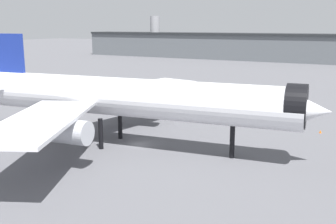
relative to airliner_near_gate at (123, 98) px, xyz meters
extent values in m
plane|color=#56565B|center=(2.30, 1.71, -8.75)|extent=(900.00, 900.00, 0.00)
cylinder|color=white|center=(0.39, 0.05, 0.15)|extent=(61.61, 14.82, 6.85)
cone|color=white|center=(30.75, 4.06, 0.15)|extent=(8.35, 7.64, 6.71)
cylinder|color=black|center=(29.39, 3.89, 0.67)|extent=(3.96, 7.26, 6.92)
cube|color=white|center=(-6.56, 16.49, -0.70)|extent=(14.64, 28.88, 0.55)
cylinder|color=#B7BAC1|center=(-4.67, 13.40, -2.96)|extent=(8.99, 4.86, 3.77)
cube|color=white|center=(-2.05, -17.63, -0.70)|extent=(20.72, 29.09, 0.55)
cylinder|color=#B7BAC1|center=(-1.03, -14.15, -2.96)|extent=(8.99, 4.86, 3.77)
cube|color=navy|center=(-25.11, -3.32, 5.63)|extent=(7.38, 1.64, 10.96)
cube|color=white|center=(-27.27, 3.68, 0.84)|extent=(6.91, 11.65, 0.41)
cylinder|color=black|center=(19.82, 2.62, -6.01)|extent=(0.82, 0.82, 5.48)
cylinder|color=black|center=(-3.11, 3.22, -6.01)|extent=(0.82, 0.82, 5.48)
cylinder|color=black|center=(-2.17, -3.91, -6.01)|extent=(0.82, 0.82, 5.48)
cube|color=slate|center=(-43.58, 188.64, -1.04)|extent=(222.41, 18.36, 15.42)
cube|color=#232628|center=(-43.58, 188.64, 7.27)|extent=(222.41, 20.19, 1.20)
cylinder|color=#939399|center=(-105.81, 188.66, 5.06)|extent=(6.59, 6.59, 27.63)
cone|color=#F2600C|center=(30.13, 26.16, -8.45)|extent=(0.49, 0.49, 0.61)
camera|label=1|loc=(41.48, -58.16, 12.73)|focal=43.16mm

